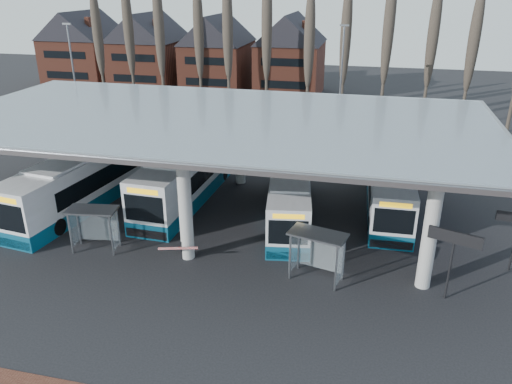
% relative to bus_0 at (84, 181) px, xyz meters
% --- Properties ---
extents(ground, '(140.00, 140.00, 0.00)m').
position_rel_bus_0_xyz_m(ground, '(8.90, -7.41, -1.66)').
color(ground, black).
rests_on(ground, ground).
extents(station_canopy, '(32.00, 16.00, 6.34)m').
position_rel_bus_0_xyz_m(station_canopy, '(8.90, 0.59, 4.03)').
color(station_canopy, '#BBBBB6').
rests_on(station_canopy, ground).
extents(poplar_row, '(45.10, 1.10, 14.50)m').
position_rel_bus_0_xyz_m(poplar_row, '(8.90, 25.59, 7.12)').
color(poplar_row, '#473D33').
rests_on(poplar_row, ground).
extents(townhouse_row, '(36.80, 10.30, 12.25)m').
position_rel_bus_0_xyz_m(townhouse_row, '(-6.85, 36.59, 4.28)').
color(townhouse_row, brown).
rests_on(townhouse_row, ground).
extents(lamp_post_a, '(0.80, 0.16, 10.17)m').
position_rel_bus_0_xyz_m(lamp_post_a, '(-9.10, 14.59, 3.68)').
color(lamp_post_a, slate).
rests_on(lamp_post_a, ground).
extents(lamp_post_b, '(0.80, 0.16, 10.17)m').
position_rel_bus_0_xyz_m(lamp_post_b, '(14.90, 18.59, 3.68)').
color(lamp_post_b, slate).
rests_on(lamp_post_b, ground).
extents(bus_0, '(4.25, 12.88, 3.51)m').
position_rel_bus_0_xyz_m(bus_0, '(0.00, 0.00, 0.00)').
color(bus_0, white).
rests_on(bus_0, ground).
extents(bus_1, '(3.23, 12.74, 3.51)m').
position_rel_bus_0_xyz_m(bus_1, '(6.19, 2.74, -0.00)').
color(bus_1, white).
rests_on(bus_1, ground).
extents(bus_2, '(3.99, 11.24, 3.06)m').
position_rel_bus_0_xyz_m(bus_2, '(13.30, 1.38, -0.21)').
color(bus_2, white).
rests_on(bus_2, ground).
extents(bus_3, '(2.83, 11.50, 3.17)m').
position_rel_bus_0_xyz_m(bus_3, '(19.26, 4.07, -0.16)').
color(bus_3, white).
rests_on(bus_3, ground).
extents(shelter_1, '(2.79, 1.67, 2.44)m').
position_rel_bus_0_xyz_m(shelter_1, '(3.69, -5.14, 0.12)').
color(shelter_1, gray).
rests_on(shelter_1, ground).
extents(shelter_2, '(3.00, 2.01, 2.54)m').
position_rel_bus_0_xyz_m(shelter_2, '(15.82, -5.36, 0.20)').
color(shelter_2, gray).
rests_on(shelter_2, ground).
extents(info_sign_0, '(2.25, 0.90, 3.48)m').
position_rel_bus_0_xyz_m(info_sign_0, '(21.85, -5.73, 1.27)').
color(info_sign_0, black).
rests_on(info_sign_0, ground).
extents(barrier, '(2.00, 0.82, 1.02)m').
position_rel_bus_0_xyz_m(barrier, '(8.64, -5.51, -0.86)').
color(barrier, black).
rests_on(barrier, ground).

